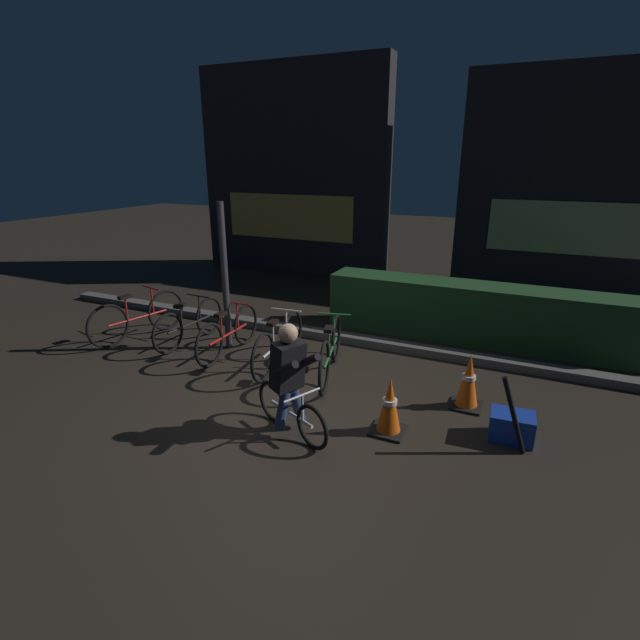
{
  "coord_description": "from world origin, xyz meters",
  "views": [
    {
      "loc": [
        2.53,
        -4.46,
        2.81
      ],
      "look_at": [
        0.2,
        0.6,
        0.9
      ],
      "focal_mm": 26.61,
      "sensor_mm": 36.0,
      "label": 1
    }
  ],
  "objects_px": {
    "parked_bike_center_left": "(229,333)",
    "parked_bike_center_right": "(279,343)",
    "street_post": "(225,278)",
    "traffic_cone_near": "(389,406)",
    "traffic_cone_far": "(468,382)",
    "parked_bike_left_mid": "(189,323)",
    "cyclist": "(291,379)",
    "blue_crate": "(511,427)",
    "parked_bike_right_mid": "(331,351)",
    "parked_bike_leftmost": "(138,317)",
    "closed_umbrella": "(514,416)"
  },
  "relations": [
    {
      "from": "traffic_cone_far",
      "to": "parked_bike_center_left",
      "type": "bearing_deg",
      "value": 177.59
    },
    {
      "from": "parked_bike_center_right",
      "to": "closed_umbrella",
      "type": "distance_m",
      "value": 3.24
    },
    {
      "from": "parked_bike_center_right",
      "to": "parked_bike_right_mid",
      "type": "relative_size",
      "value": 0.98
    },
    {
      "from": "closed_umbrella",
      "to": "parked_bike_center_left",
      "type": "bearing_deg",
      "value": -25.22
    },
    {
      "from": "blue_crate",
      "to": "parked_bike_right_mid",
      "type": "bearing_deg",
      "value": 165.22
    },
    {
      "from": "traffic_cone_far",
      "to": "blue_crate",
      "type": "relative_size",
      "value": 1.54
    },
    {
      "from": "parked_bike_leftmost",
      "to": "parked_bike_left_mid",
      "type": "relative_size",
      "value": 1.08
    },
    {
      "from": "parked_bike_right_mid",
      "to": "street_post",
      "type": "bearing_deg",
      "value": 66.51
    },
    {
      "from": "parked_bike_leftmost",
      "to": "parked_bike_left_mid",
      "type": "distance_m",
      "value": 0.92
    },
    {
      "from": "parked_bike_leftmost",
      "to": "traffic_cone_near",
      "type": "height_order",
      "value": "parked_bike_leftmost"
    },
    {
      "from": "parked_bike_center_left",
      "to": "cyclist",
      "type": "height_order",
      "value": "cyclist"
    },
    {
      "from": "traffic_cone_near",
      "to": "blue_crate",
      "type": "relative_size",
      "value": 1.47
    },
    {
      "from": "parked_bike_right_mid",
      "to": "traffic_cone_near",
      "type": "height_order",
      "value": "parked_bike_right_mid"
    },
    {
      "from": "parked_bike_center_right",
      "to": "cyclist",
      "type": "relative_size",
      "value": 1.34
    },
    {
      "from": "parked_bike_center_left",
      "to": "cyclist",
      "type": "relative_size",
      "value": 1.29
    },
    {
      "from": "traffic_cone_far",
      "to": "cyclist",
      "type": "xyz_separation_m",
      "value": [
        -1.63,
        -1.35,
        0.3
      ]
    },
    {
      "from": "cyclist",
      "to": "closed_umbrella",
      "type": "xyz_separation_m",
      "value": [
        2.16,
        0.58,
        -0.22
      ]
    },
    {
      "from": "parked_bike_right_mid",
      "to": "blue_crate",
      "type": "bearing_deg",
      "value": -119.52
    },
    {
      "from": "parked_bike_left_mid",
      "to": "traffic_cone_near",
      "type": "xyz_separation_m",
      "value": [
        3.63,
        -1.19,
        -0.02
      ]
    },
    {
      "from": "traffic_cone_far",
      "to": "cyclist",
      "type": "distance_m",
      "value": 2.14
    },
    {
      "from": "parked_bike_center_left",
      "to": "parked_bike_leftmost",
      "type": "bearing_deg",
      "value": 89.89
    },
    {
      "from": "parked_bike_center_right",
      "to": "parked_bike_right_mid",
      "type": "xyz_separation_m",
      "value": [
        0.79,
        0.01,
        0.01
      ]
    },
    {
      "from": "parked_bike_center_right",
      "to": "traffic_cone_near",
      "type": "height_order",
      "value": "parked_bike_center_right"
    },
    {
      "from": "parked_bike_right_mid",
      "to": "cyclist",
      "type": "relative_size",
      "value": 1.36
    },
    {
      "from": "street_post",
      "to": "parked_bike_center_left",
      "type": "height_order",
      "value": "street_post"
    },
    {
      "from": "street_post",
      "to": "traffic_cone_near",
      "type": "xyz_separation_m",
      "value": [
        2.97,
        -1.3,
        -0.8
      ]
    },
    {
      "from": "street_post",
      "to": "blue_crate",
      "type": "relative_size",
      "value": 5.06
    },
    {
      "from": "traffic_cone_far",
      "to": "parked_bike_leftmost",
      "type": "bearing_deg",
      "value": 178.86
    },
    {
      "from": "parked_bike_center_left",
      "to": "traffic_cone_far",
      "type": "xyz_separation_m",
      "value": [
        3.48,
        -0.15,
        -0.01
      ]
    },
    {
      "from": "traffic_cone_near",
      "to": "traffic_cone_far",
      "type": "relative_size",
      "value": 0.95
    },
    {
      "from": "blue_crate",
      "to": "street_post",
      "type": "bearing_deg",
      "value": 167.86
    },
    {
      "from": "parked_bike_center_left",
      "to": "parked_bike_center_right",
      "type": "distance_m",
      "value": 0.9
    },
    {
      "from": "street_post",
      "to": "parked_bike_center_right",
      "type": "height_order",
      "value": "street_post"
    },
    {
      "from": "street_post",
      "to": "parked_bike_left_mid",
      "type": "relative_size",
      "value": 1.41
    },
    {
      "from": "street_post",
      "to": "closed_umbrella",
      "type": "xyz_separation_m",
      "value": [
        4.19,
        -1.15,
        -0.7
      ]
    },
    {
      "from": "street_post",
      "to": "cyclist",
      "type": "distance_m",
      "value": 2.71
    },
    {
      "from": "street_post",
      "to": "traffic_cone_far",
      "type": "distance_m",
      "value": 3.76
    },
    {
      "from": "parked_bike_center_left",
      "to": "parked_bike_right_mid",
      "type": "height_order",
      "value": "parked_bike_right_mid"
    },
    {
      "from": "traffic_cone_near",
      "to": "parked_bike_left_mid",
      "type": "bearing_deg",
      "value": 161.86
    },
    {
      "from": "street_post",
      "to": "parked_bike_right_mid",
      "type": "bearing_deg",
      "value": -8.75
    },
    {
      "from": "parked_bike_leftmost",
      "to": "closed_umbrella",
      "type": "bearing_deg",
      "value": -85.63
    },
    {
      "from": "parked_bike_center_right",
      "to": "parked_bike_leftmost",
      "type": "bearing_deg",
      "value": 84.39
    },
    {
      "from": "parked_bike_leftmost",
      "to": "traffic_cone_near",
      "type": "distance_m",
      "value": 4.65
    },
    {
      "from": "parked_bike_leftmost",
      "to": "parked_bike_right_mid",
      "type": "relative_size",
      "value": 1.01
    },
    {
      "from": "street_post",
      "to": "parked_bike_left_mid",
      "type": "height_order",
      "value": "street_post"
    },
    {
      "from": "parked_bike_center_left",
      "to": "closed_umbrella",
      "type": "distance_m",
      "value": 4.12
    },
    {
      "from": "parked_bike_center_right",
      "to": "blue_crate",
      "type": "height_order",
      "value": "parked_bike_center_right"
    },
    {
      "from": "parked_bike_center_right",
      "to": "parked_bike_right_mid",
      "type": "distance_m",
      "value": 0.79
    },
    {
      "from": "closed_umbrella",
      "to": "traffic_cone_far",
      "type": "bearing_deg",
      "value": -67.58
    },
    {
      "from": "street_post",
      "to": "traffic_cone_far",
      "type": "height_order",
      "value": "street_post"
    }
  ]
}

